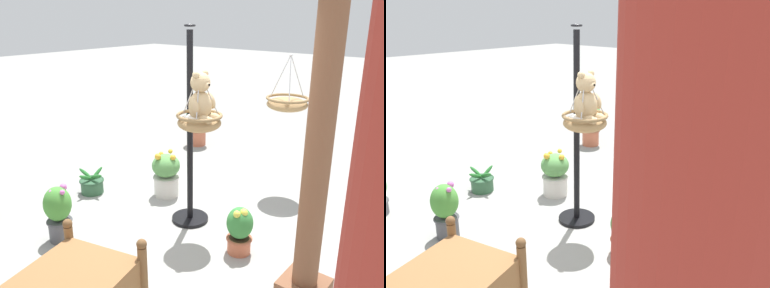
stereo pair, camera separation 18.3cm
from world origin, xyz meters
TOP-DOWN VIEW (x-y plane):
  - ground_plane at (0.00, 0.00)m, footprint 40.00×40.00m
  - display_pole_central at (-0.11, -0.06)m, footprint 0.44×0.44m
  - hanging_basket_with_teddy at (0.04, 0.19)m, footprint 0.49×0.49m
  - teddy_bear at (0.04, 0.22)m, footprint 0.37×0.32m
  - hanging_basket_left_high at (-1.56, 0.42)m, footprint 0.56×0.56m
  - greenhouse_pillar_left at (0.26, 1.57)m, footprint 0.42×0.42m
  - potted_plant_fern_front at (0.09, 0.78)m, footprint 0.28×0.28m
  - potted_plant_flowering_red at (1.13, -0.89)m, footprint 0.30×0.30m
  - potted_plant_small_succulent at (0.16, -1.60)m, footprint 0.43×0.46m
  - potted_plant_conical_shrub at (-2.43, -1.77)m, footprint 0.44×0.44m
  - potted_plant_trailing_ivy at (-0.44, -0.75)m, footprint 0.38×0.38m

SIDE VIEW (x-z plane):
  - ground_plane at x=0.00m, z-range 0.00..0.00m
  - potted_plant_small_succulent at x=0.16m, z-range -0.04..0.31m
  - potted_plant_fern_front at x=0.09m, z-range 0.00..0.53m
  - potted_plant_trailing_ivy at x=-0.44m, z-range 0.00..0.64m
  - potted_plant_flowering_red at x=1.13m, z-range 0.02..0.66m
  - potted_plant_conical_shrub at x=-2.43m, z-range 0.05..0.82m
  - display_pole_central at x=-0.11m, z-range -0.45..1.84m
  - hanging_basket_left_high at x=-1.56m, z-range 0.90..1.64m
  - hanging_basket_with_teddy at x=0.04m, z-range 1.01..1.63m
  - greenhouse_pillar_left at x=0.26m, z-range -0.05..2.97m
  - teddy_bear at x=0.04m, z-range 1.28..1.81m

